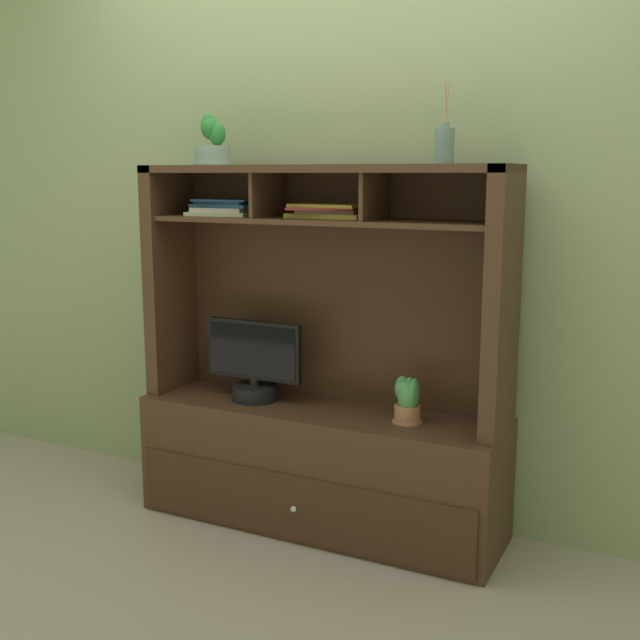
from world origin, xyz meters
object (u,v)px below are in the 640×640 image
media_console (321,423)px  potted_succulent (213,145)px  tv_monitor (254,367)px  potted_orchid (408,400)px  diffuser_bottle (445,145)px  magazine_stack_centre (227,208)px  magazine_stack_left (329,211)px

media_console → potted_succulent: size_ratio=7.30×
tv_monitor → potted_orchid: (0.67, 0.00, -0.05)m
tv_monitor → diffuser_bottle: bearing=2.7°
potted_orchid → magazine_stack_centre: size_ratio=0.58×
diffuser_bottle → potted_succulent: diffuser_bottle is taller
magazine_stack_left → magazine_stack_centre: bearing=-178.6°
magazine_stack_centre → potted_succulent: 0.25m
potted_orchid → magazine_stack_left: magazine_stack_left is taller
magazine_stack_centre → diffuser_bottle: 0.95m
magazine_stack_left → magazine_stack_centre: (-0.46, -0.01, 0.00)m
media_console → potted_succulent: bearing=-178.5°
media_console → diffuser_bottle: (0.48, 0.00, 1.09)m
magazine_stack_left → diffuser_bottle: bearing=-2.9°
tv_monitor → magazine_stack_left: 0.71m
tv_monitor → potted_succulent: potted_succulent is taller
media_console → potted_orchid: size_ratio=8.57×
magazine_stack_centre → potted_succulent: (-0.04, -0.03, 0.25)m
media_console → potted_succulent: (-0.48, -0.01, 1.10)m
potted_succulent → diffuser_bottle: bearing=1.0°
magazine_stack_centre → diffuser_bottle: (0.92, -0.01, 0.24)m
diffuser_bottle → potted_succulent: bearing=-179.0°
media_console → magazine_stack_left: 0.85m
potted_orchid → potted_succulent: potted_succulent is taller
potted_orchid → potted_succulent: bearing=178.8°
media_console → magazine_stack_centre: size_ratio=4.93×
tv_monitor → magazine_stack_left: magazine_stack_left is taller
tv_monitor → potted_orchid: 0.67m
diffuser_bottle → media_console: bearing=-179.4°
potted_orchid → magazine_stack_centre: magazine_stack_centre is taller
potted_orchid → diffuser_bottle: diffuser_bottle is taller
tv_monitor → magazine_stack_left: bearing=10.9°
potted_succulent → media_console: bearing=1.5°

